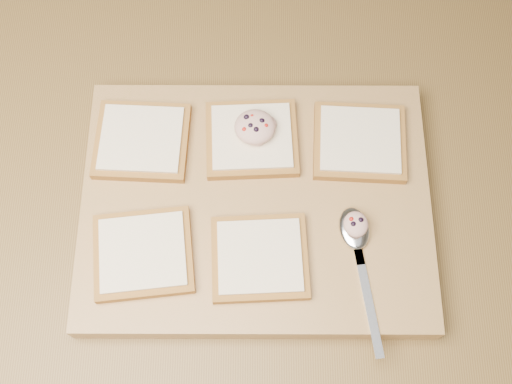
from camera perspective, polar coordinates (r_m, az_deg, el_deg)
ground at (r=1.81m, az=-3.36°, el=-10.13°), size 4.00×4.00×0.00m
island_counter at (r=1.37m, az=-4.39°, el=-6.18°), size 2.00×0.80×0.90m
cutting_board at (r=0.91m, az=0.00°, el=-1.16°), size 0.49×0.37×0.04m
bread_far_left at (r=0.94m, az=-10.12°, el=4.52°), size 0.14×0.13×0.02m
bread_far_center at (r=0.92m, az=-0.38°, el=4.76°), size 0.14×0.13×0.02m
bread_far_right at (r=0.93m, az=9.19°, el=4.43°), size 0.14×0.13×0.02m
bread_near_left at (r=0.87m, az=-10.00°, el=-5.41°), size 0.14×0.13×0.02m
bread_near_center at (r=0.86m, az=0.33°, el=-5.85°), size 0.13×0.12×0.02m
tuna_salad_dollop at (r=0.91m, az=-0.11°, el=5.82°), size 0.06×0.06×0.03m
spoon at (r=0.88m, az=8.90°, el=-4.13°), size 0.05×0.21×0.01m
spoon_salad at (r=0.87m, az=8.87°, el=-2.84°), size 0.03×0.04×0.02m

